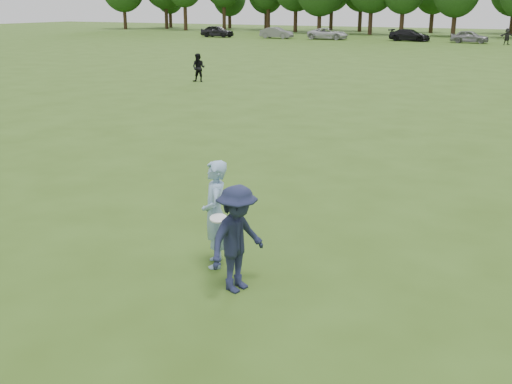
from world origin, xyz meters
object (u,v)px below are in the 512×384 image
car_a (217,31)px  car_e (470,37)px  car_c (328,34)px  thrower (215,214)px  defender (237,239)px  car_b (277,33)px  player_far_a (199,68)px  car_d (410,35)px  player_far_d (507,36)px

car_a → car_e: 29.74m
car_c → car_e: bearing=-90.3°
thrower → defender: thrower is taller
car_b → car_c: 6.27m
thrower → player_far_a: thrower is taller
car_b → car_e: 21.92m
car_a → thrower: bearing=-147.8°
car_d → thrower: bearing=-164.8°
thrower → car_d: 62.20m
player_far_d → car_a: player_far_d is taller
player_far_a → car_b: (-14.10, 39.18, -0.10)m
thrower → car_e: 60.85m
car_c → player_far_d: bearing=-94.1°
car_a → car_d: 23.35m
player_far_d → car_a: (-33.42, -1.32, -0.11)m
defender → car_c: size_ratio=0.34×
player_far_a → car_b: player_far_a is taller
player_far_a → car_a: size_ratio=0.36×
defender → car_a: (-35.66, 58.83, -0.09)m
car_a → car_b: (7.78, 0.79, -0.07)m
player_far_d → car_a: 33.45m
thrower → player_far_d: size_ratio=1.06×
thrower → defender: 0.96m
car_a → car_e: car_a is taller
car_c → car_e: car_e is taller
thrower → car_d: (-11.75, 61.08, -0.22)m
player_far_a → car_d: 41.27m
car_e → car_b: bearing=94.0°
car_a → car_b: 7.82m
defender → car_e: (-6.02, 61.23, -0.15)m
defender → car_b: 65.82m
car_a → player_far_a: bearing=-149.0°
car_a → car_d: size_ratio=0.93×
car_d → car_e: size_ratio=1.16×
player_far_d → car_b: size_ratio=0.42×
player_far_d → car_e: size_ratio=0.42×
player_far_d → car_e: bearing=140.4°
thrower → car_a: (-34.92, 58.22, -0.16)m
car_b → car_e: bearing=-86.0°
defender → player_far_a: (-13.78, 20.45, -0.05)m
player_far_d → car_c: (-19.42, 0.29, -0.17)m
car_a → player_far_d: bearing=-86.4°
thrower → car_c: (-20.92, 59.83, -0.22)m
defender → car_c: 64.20m
car_b → thrower: bearing=-155.5°
thrower → car_a: 67.89m
player_far_a → car_d: bearing=79.3°
thrower → car_c: 63.38m
player_far_d → car_c: 19.42m
defender → player_far_d: player_far_d is taller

